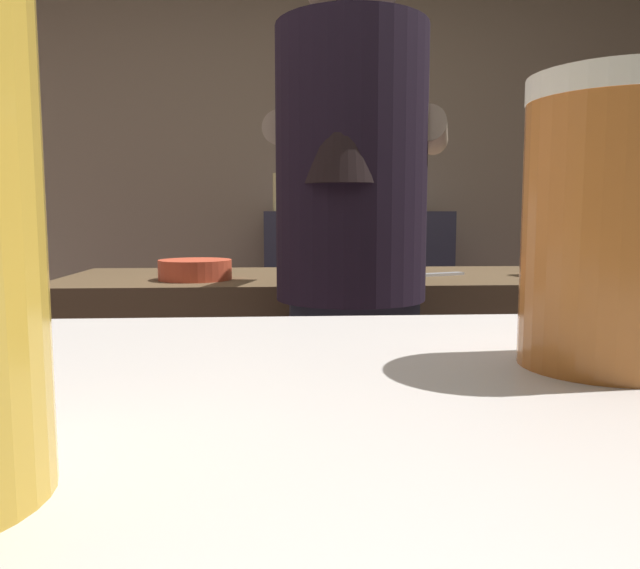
{
  "coord_description": "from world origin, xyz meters",
  "views": [
    {
      "loc": [
        -0.06,
        -1.22,
        1.12
      ],
      "look_at": [
        -0.03,
        -0.75,
        1.06
      ],
      "focal_mm": 34.56,
      "sensor_mm": 36.0,
      "label": 1
    }
  ],
  "objects_px": {
    "bottle_vinegar": "(279,190)",
    "bottle_soy": "(341,193)",
    "chefs_knife": "(429,275)",
    "pint_glass_near": "(611,225)",
    "knife_block": "(560,240)",
    "bartender": "(350,261)",
    "bottle_olive_oil": "(373,193)",
    "mixing_bowl": "(195,270)"
  },
  "relations": [
    {
      "from": "pint_glass_near",
      "to": "bottle_soy",
      "type": "relative_size",
      "value": 0.58
    },
    {
      "from": "knife_block",
      "to": "bottle_vinegar",
      "type": "bearing_deg",
      "value": 123.95
    },
    {
      "from": "mixing_bowl",
      "to": "pint_glass_near",
      "type": "distance_m",
      "value": 1.52
    },
    {
      "from": "bartender",
      "to": "mixing_bowl",
      "type": "bearing_deg",
      "value": 64.42
    },
    {
      "from": "bottle_olive_oil",
      "to": "bottle_soy",
      "type": "bearing_deg",
      "value": -161.24
    },
    {
      "from": "bottle_vinegar",
      "to": "bottle_soy",
      "type": "relative_size",
      "value": 1.14
    },
    {
      "from": "knife_block",
      "to": "bottle_soy",
      "type": "height_order",
      "value": "bottle_soy"
    },
    {
      "from": "bottle_soy",
      "to": "bottle_olive_oil",
      "type": "distance_m",
      "value": 0.18
    },
    {
      "from": "knife_block",
      "to": "pint_glass_near",
      "type": "xyz_separation_m",
      "value": [
        -0.68,
        -1.52,
        0.07
      ]
    },
    {
      "from": "bartender",
      "to": "pint_glass_near",
      "type": "height_order",
      "value": "bartender"
    },
    {
      "from": "mixing_bowl",
      "to": "bottle_olive_oil",
      "type": "relative_size",
      "value": 0.83
    },
    {
      "from": "bartender",
      "to": "mixing_bowl",
      "type": "height_order",
      "value": "bartender"
    },
    {
      "from": "bartender",
      "to": "chefs_knife",
      "type": "xyz_separation_m",
      "value": [
        0.28,
        0.41,
        -0.07
      ]
    },
    {
      "from": "chefs_knife",
      "to": "bottle_olive_oil",
      "type": "distance_m",
      "value": 1.4
    },
    {
      "from": "pint_glass_near",
      "to": "mixing_bowl",
      "type": "bearing_deg",
      "value": 105.24
    },
    {
      "from": "bottle_soy",
      "to": "bottle_vinegar",
      "type": "bearing_deg",
      "value": -170.78
    },
    {
      "from": "mixing_bowl",
      "to": "chefs_knife",
      "type": "relative_size",
      "value": 0.85
    },
    {
      "from": "knife_block",
      "to": "pint_glass_near",
      "type": "height_order",
      "value": "knife_block"
    },
    {
      "from": "knife_block",
      "to": "bottle_soy",
      "type": "bearing_deg",
      "value": 112.36
    },
    {
      "from": "pint_glass_near",
      "to": "bottle_soy",
      "type": "distance_m",
      "value": 2.83
    },
    {
      "from": "knife_block",
      "to": "bottle_olive_oil",
      "type": "height_order",
      "value": "bottle_olive_oil"
    },
    {
      "from": "knife_block",
      "to": "mixing_bowl",
      "type": "height_order",
      "value": "knife_block"
    },
    {
      "from": "pint_glass_near",
      "to": "bottle_vinegar",
      "type": "xyz_separation_m",
      "value": [
        -0.16,
        2.78,
        0.13
      ]
    },
    {
      "from": "bartender",
      "to": "pint_glass_near",
      "type": "bearing_deg",
      "value": -164.42
    },
    {
      "from": "chefs_knife",
      "to": "bottle_olive_oil",
      "type": "relative_size",
      "value": 0.97
    },
    {
      "from": "bartender",
      "to": "bottle_olive_oil",
      "type": "bearing_deg",
      "value": 5.52
    },
    {
      "from": "bottle_soy",
      "to": "pint_glass_near",
      "type": "bearing_deg",
      "value": -92.98
    },
    {
      "from": "pint_glass_near",
      "to": "bottle_vinegar",
      "type": "relative_size",
      "value": 0.51
    },
    {
      "from": "mixing_bowl",
      "to": "bottle_olive_oil",
      "type": "xyz_separation_m",
      "value": [
        0.72,
        1.43,
        0.27
      ]
    },
    {
      "from": "bottle_vinegar",
      "to": "bottle_soy",
      "type": "xyz_separation_m",
      "value": [
        0.31,
        0.05,
        -0.01
      ]
    },
    {
      "from": "mixing_bowl",
      "to": "pint_glass_near",
      "type": "bearing_deg",
      "value": -74.76
    },
    {
      "from": "mixing_bowl",
      "to": "bottle_olive_oil",
      "type": "bearing_deg",
      "value": 63.3
    },
    {
      "from": "pint_glass_near",
      "to": "knife_block",
      "type": "bearing_deg",
      "value": 65.78
    },
    {
      "from": "pint_glass_near",
      "to": "bottle_olive_oil",
      "type": "bearing_deg",
      "value": 83.67
    },
    {
      "from": "mixing_bowl",
      "to": "bartender",
      "type": "bearing_deg",
      "value": -41.25
    },
    {
      "from": "knife_block",
      "to": "chefs_knife",
      "type": "height_order",
      "value": "knife_block"
    },
    {
      "from": "knife_block",
      "to": "bottle_olive_oil",
      "type": "relative_size",
      "value": 1.13
    },
    {
      "from": "pint_glass_near",
      "to": "bartender",
      "type": "bearing_deg",
      "value": 89.91
    },
    {
      "from": "knife_block",
      "to": "pint_glass_near",
      "type": "relative_size",
      "value": 2.04
    },
    {
      "from": "chefs_knife",
      "to": "pint_glass_near",
      "type": "xyz_separation_m",
      "value": [
        -0.28,
        -1.51,
        0.17
      ]
    },
    {
      "from": "chefs_knife",
      "to": "pint_glass_near",
      "type": "relative_size",
      "value": 1.74
    },
    {
      "from": "chefs_knife",
      "to": "mixing_bowl",
      "type": "bearing_deg",
      "value": 162.76
    }
  ]
}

